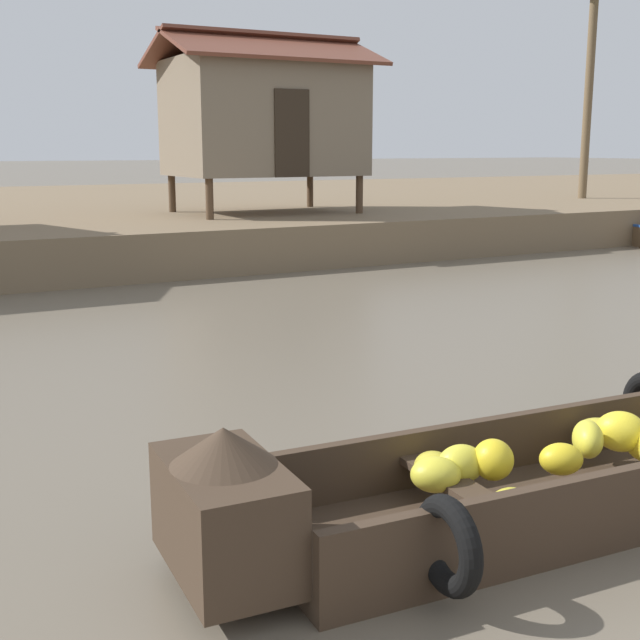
# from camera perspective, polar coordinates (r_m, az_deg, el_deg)

# --- Properties ---
(ground_plane) EXTENTS (300.00, 300.00, 0.00)m
(ground_plane) POSITION_cam_1_polar(r_m,az_deg,el_deg) (10.69, -11.95, -0.96)
(ground_plane) COLOR #665B4C
(banana_boat) EXTENTS (5.22, 1.68, 0.90)m
(banana_boat) POSITION_cam_1_polar(r_m,az_deg,el_deg) (5.64, 16.87, -9.41)
(banana_boat) COLOR #3D2D21
(banana_boat) RESTS_ON ground
(fishing_skiff_distant) EXTENTS (2.06, 5.40, 0.79)m
(fishing_skiff_distant) POSITION_cam_1_polar(r_m,az_deg,el_deg) (22.93, 19.19, 5.99)
(fishing_skiff_distant) COLOR brown
(fishing_skiff_distant) RESTS_ON ground
(stilt_house_right) EXTENTS (4.67, 3.28, 3.92)m
(stilt_house_right) POSITION_cam_1_polar(r_m,az_deg,el_deg) (19.09, -3.87, 13.79)
(stilt_house_right) COLOR #4C3826
(stilt_house_right) RESTS_ON riverbank_strip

